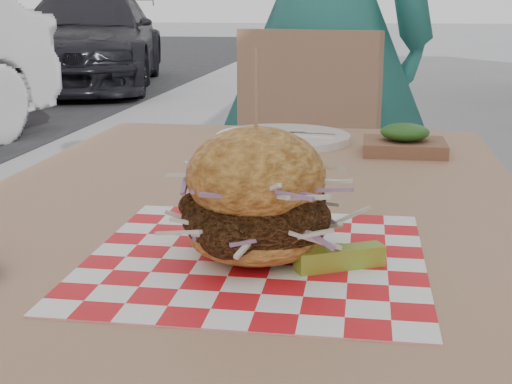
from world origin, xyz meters
TOP-DOWN VIEW (x-y plane):
  - diner at (-0.29, 1.31)m, footprint 0.69×0.46m
  - car_dark at (-3.60, 7.86)m, footprint 2.49×4.31m
  - patio_table at (-0.31, 0.12)m, footprint 0.80×1.20m
  - patio_chair at (-0.28, 1.03)m, footprint 0.53×0.54m
  - paper_liner at (-0.26, -0.14)m, footprint 0.36×0.36m
  - sandwich at (-0.26, -0.14)m, footprint 0.20×0.20m
  - pickle_spear at (-0.17, -0.16)m, footprint 0.09×0.06m
  - place_setting at (-0.31, 0.54)m, footprint 0.27×0.27m
  - kraft_tray at (-0.08, 0.46)m, footprint 0.15×0.12m

SIDE VIEW (x-z plane):
  - patio_chair at x=-0.28m, z-range 0.08..1.03m
  - car_dark at x=-3.60m, z-range 0.00..1.17m
  - patio_table at x=-0.31m, z-range 0.30..1.05m
  - paper_liner at x=-0.26m, z-range 0.75..0.75m
  - place_setting at x=-0.31m, z-range 0.75..0.77m
  - pickle_spear at x=-0.17m, z-range 0.75..0.77m
  - kraft_tray at x=-0.08m, z-range 0.74..0.80m
  - sandwich at x=-0.26m, z-range 0.70..0.93m
  - diner at x=-0.29m, z-range 0.00..1.86m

